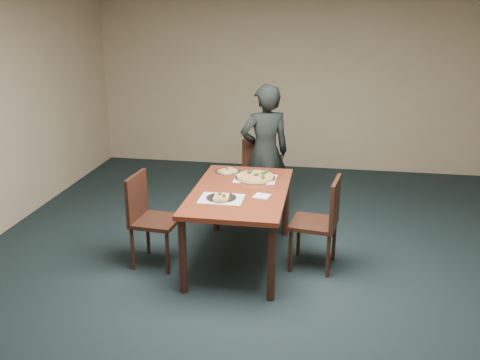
% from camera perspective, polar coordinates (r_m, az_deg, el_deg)
% --- Properties ---
extents(ground, '(8.00, 8.00, 0.00)m').
position_cam_1_polar(ground, '(4.78, 1.69, -12.64)').
color(ground, black).
rests_on(ground, ground).
extents(room_shell, '(8.00, 8.00, 8.00)m').
position_cam_1_polar(room_shell, '(4.15, 1.92, 8.36)').
color(room_shell, tan).
rests_on(room_shell, ground).
extents(dining_table, '(0.90, 1.50, 0.75)m').
position_cam_1_polar(dining_table, '(5.16, 0.00, -2.02)').
color(dining_table, '#5B2112').
rests_on(dining_table, ground).
extents(chair_far, '(0.52, 0.52, 0.91)m').
position_cam_1_polar(chair_far, '(6.30, 1.58, 0.47)').
color(chair_far, black).
rests_on(chair_far, ground).
extents(chair_left, '(0.45, 0.45, 0.91)m').
position_cam_1_polar(chair_left, '(5.25, -9.76, -3.61)').
color(chair_left, black).
rests_on(chair_left, ground).
extents(chair_right, '(0.48, 0.48, 0.91)m').
position_cam_1_polar(chair_right, '(5.14, 8.76, -4.04)').
color(chair_right, black).
rests_on(chair_right, ground).
extents(diner, '(0.69, 0.59, 1.60)m').
position_cam_1_polar(diner, '(6.20, 2.67, 2.89)').
color(diner, black).
rests_on(diner, ground).
extents(placemat_main, '(0.42, 0.32, 0.00)m').
position_cam_1_polar(placemat_main, '(5.45, 1.64, 0.15)').
color(placemat_main, white).
rests_on(placemat_main, dining_table).
extents(placemat_near, '(0.40, 0.30, 0.00)m').
position_cam_1_polar(placemat_near, '(4.91, -2.00, -2.00)').
color(placemat_near, white).
rests_on(placemat_near, dining_table).
extents(pizza_pan, '(0.41, 0.41, 0.07)m').
position_cam_1_polar(pizza_pan, '(5.44, 1.66, 0.37)').
color(pizza_pan, silver).
rests_on(pizza_pan, dining_table).
extents(slice_plate_near, '(0.28, 0.28, 0.06)m').
position_cam_1_polar(slice_plate_near, '(4.90, -2.00, -1.86)').
color(slice_plate_near, silver).
rests_on(slice_plate_near, dining_table).
extents(slice_plate_far, '(0.28, 0.28, 0.05)m').
position_cam_1_polar(slice_plate_far, '(5.66, -1.34, 0.97)').
color(slice_plate_far, silver).
rests_on(slice_plate_far, dining_table).
extents(napkin, '(0.16, 0.16, 0.01)m').
position_cam_1_polar(napkin, '(4.97, 2.34, -1.71)').
color(napkin, white).
rests_on(napkin, dining_table).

